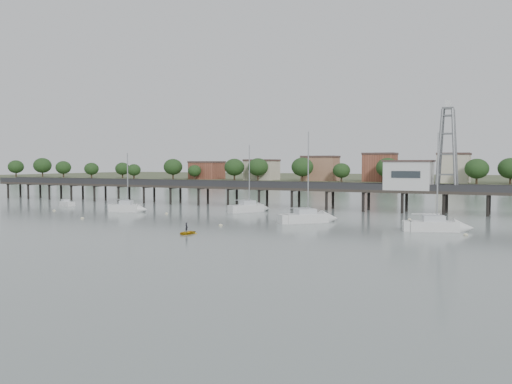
# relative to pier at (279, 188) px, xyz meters

# --- Properties ---
(ground_plane) EXTENTS (500.00, 500.00, 0.00)m
(ground_plane) POSITION_rel_pier_xyz_m (0.00, -60.00, -3.79)
(ground_plane) COLOR slate
(ground_plane) RESTS_ON ground
(pier) EXTENTS (150.00, 5.00, 5.50)m
(pier) POSITION_rel_pier_xyz_m (0.00, 0.00, 0.00)
(pier) COLOR #2D2823
(pier) RESTS_ON ground
(pier_building) EXTENTS (8.40, 5.40, 5.30)m
(pier_building) POSITION_rel_pier_xyz_m (25.00, 0.00, 2.87)
(pier_building) COLOR silver
(pier_building) RESTS_ON ground
(lattice_tower) EXTENTS (3.20, 3.20, 15.50)m
(lattice_tower) POSITION_rel_pier_xyz_m (31.50, 0.00, 7.31)
(lattice_tower) COLOR slate
(lattice_tower) RESTS_ON ground
(sailboat_c) EXTENTS (7.79, 7.98, 14.23)m
(sailboat_c) POSITION_rel_pier_xyz_m (15.62, -22.77, -3.16)
(sailboat_c) COLOR white
(sailboat_c) RESTS_ON ground
(sailboat_d) EXTENTS (8.44, 4.96, 13.42)m
(sailboat_d) POSITION_rel_pier_xyz_m (34.57, -25.99, -3.15)
(sailboat_d) COLOR white
(sailboat_d) RESTS_ON ground
(sailboat_b) EXTENTS (6.84, 3.28, 11.04)m
(sailboat_b) POSITION_rel_pier_xyz_m (-20.23, -20.38, -3.14)
(sailboat_b) COLOR white
(sailboat_b) RESTS_ON ground
(sailboat_f) EXTENTS (5.80, 7.68, 12.65)m
(sailboat_f) POSITION_rel_pier_xyz_m (-0.63, -10.39, -3.15)
(sailboat_f) COLOR white
(sailboat_f) RESTS_ON ground
(white_tender) EXTENTS (4.04, 2.71, 1.45)m
(white_tender) POSITION_rel_pier_xyz_m (-40.73, -14.99, -3.35)
(white_tender) COLOR white
(white_tender) RESTS_ON ground
(yellow_dinghy) EXTENTS (2.02, 0.73, 2.78)m
(yellow_dinghy) POSITION_rel_pier_xyz_m (6.25, -42.99, -3.79)
(yellow_dinghy) COLOR gold
(yellow_dinghy) RESTS_ON ground
(dinghy_occupant) EXTENTS (0.89, 1.28, 0.29)m
(dinghy_occupant) POSITION_rel_pier_xyz_m (6.25, -42.99, -3.79)
(dinghy_occupant) COLOR black
(dinghy_occupant) RESTS_ON ground
(mooring_buoys) EXTENTS (71.81, 21.09, 0.39)m
(mooring_buoys) POSITION_rel_pier_xyz_m (1.11, -26.16, -3.71)
(mooring_buoys) COLOR beige
(mooring_buoys) RESTS_ON ground
(far_shore) EXTENTS (500.00, 170.00, 10.40)m
(far_shore) POSITION_rel_pier_xyz_m (0.36, 179.58, -2.85)
(far_shore) COLOR #475133
(far_shore) RESTS_ON ground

